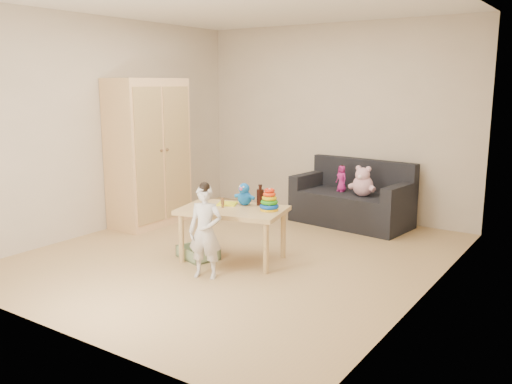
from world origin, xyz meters
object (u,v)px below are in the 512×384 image
Objects in this scene: wardrobe at (148,153)px; toddler at (205,233)px; sofa at (351,209)px; play_table at (233,234)px.

toddler is at bearing -31.80° from wardrobe.
toddler is (1.87, -1.16, -0.50)m from wardrobe.
wardrobe is 2.72m from sofa.
sofa is at bearing 32.97° from wardrobe.
toddler reaches higher than play_table.
play_table is (-0.41, -2.03, 0.07)m from sofa.
sofa is at bearing 63.41° from toddler.
sofa is at bearing 78.59° from play_table.
toddler is at bearing -90.54° from sofa.
wardrobe reaches higher than play_table.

